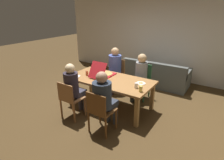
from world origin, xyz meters
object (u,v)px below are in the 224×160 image
Objects in this scene: chair_3 at (70,98)px; plate_1 at (76,76)px; chair_2 at (100,110)px; drinking_glass_0 at (141,89)px; plate_0 at (141,83)px; chair_1 at (117,73)px; couch at (155,76)px; person_3 at (74,86)px; pizza_box_0 at (104,73)px; person_0 at (140,73)px; chair_0 at (142,80)px; person_2 at (104,96)px; drinking_glass_1 at (87,73)px; drinking_glass_2 at (136,85)px; dining_table at (110,82)px; plate_2 at (103,81)px; person_1 at (114,66)px.

plate_1 is at bearing 121.07° from chair_3.
chair_2 is 0.84m from chair_3.
plate_1 is at bearing -177.52° from drinking_glass_0.
chair_3 is at bearing -137.35° from plate_0.
chair_3 is 1.58m from plate_0.
chair_1 reaches higher than couch.
couch is at bearing 72.90° from person_3.
pizza_box_0 is at bearing 39.52° from plate_1.
person_0 is 1.62m from plate_1.
drinking_glass_0 is 2.30m from couch.
person_2 reaches higher than chair_0.
person_2 is at bearing -35.21° from drinking_glass_1.
drinking_glass_2 reaches higher than couch.
chair_0 is 4.33× the size of plate_0.
pizza_box_0 is at bearing 79.66° from person_3.
person_2 is at bearing -62.96° from dining_table.
chair_0 is 1.77m from person_2.
person_3 is 11.17× the size of drinking_glass_2.
drinking_glass_2 is (1.53, 0.19, 0.05)m from plate_1.
person_3 is (-0.84, 0.06, -0.01)m from person_2.
chair_0 is 0.84m from chair_1.
plate_2 is (-0.76, -0.37, 0.00)m from plate_0.
plate_1 is (-1.51, -0.46, -0.00)m from plate_0.
dining_table is at bearing -25.31° from pizza_box_0.
person_2 is 1.17m from pizza_box_0.
drinking_glass_2 is at bearing -70.10° from person_0.
chair_2 is (0.00, -1.74, -0.21)m from person_0.
couch reaches higher than dining_table.
drinking_glass_2 is (1.00, -0.25, 0.00)m from pizza_box_0.
person_1 is at bearing 102.75° from pizza_box_0.
drinking_glass_1 is at bearing -135.13° from chair_0.
person_1 is (-0.42, 0.84, 0.10)m from dining_table.
person_1 is 1.21m from plate_1.
drinking_glass_0 is (1.68, 0.07, 0.06)m from plate_1.
plate_1 reaches higher than dining_table.
person_3 is at bearing -118.25° from dining_table.
drinking_glass_2 is at bearing -0.88° from drinking_glass_1.
plate_2 is at bearing -57.12° from pizza_box_0.
pizza_box_0 is (-0.25, 0.12, 0.13)m from dining_table.
pizza_box_0 is 0.99m from plate_0.
plate_1 is 1.54m from drinking_glass_2.
drinking_glass_1 is at bearing 168.20° from plate_2.
couch is (0.84, 1.11, -0.46)m from person_1.
person_2 is 1.31m from plate_1.
drinking_glass_1 reaches higher than dining_table.
chair_1 is 2.01m from person_2.
chair_3 reaches higher than couch.
couch is (0.84, 2.72, -0.44)m from person_3.
person_2 is 5.96× the size of plate_1.
drinking_glass_0 is 1.52m from drinking_glass_1.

